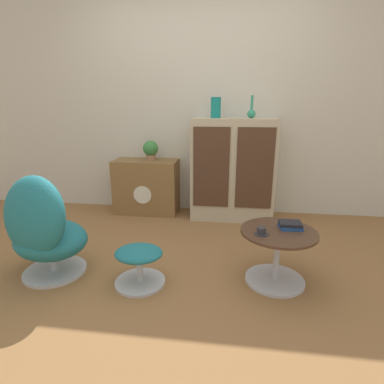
% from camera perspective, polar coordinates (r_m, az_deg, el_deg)
% --- Properties ---
extents(ground_plane, '(12.00, 12.00, 0.00)m').
position_cam_1_polar(ground_plane, '(2.39, -2.63, -15.83)').
color(ground_plane, olive).
extents(wall_back, '(6.40, 0.06, 2.60)m').
position_cam_1_polar(wall_back, '(3.61, 1.73, 16.82)').
color(wall_back, beige).
rests_on(wall_back, ground_plane).
extents(sideboard, '(0.91, 0.44, 1.13)m').
position_cam_1_polar(sideboard, '(3.41, 7.73, 4.29)').
color(sideboard, tan).
rests_on(sideboard, ground_plane).
extents(tv_console, '(0.75, 0.38, 0.64)m').
position_cam_1_polar(tv_console, '(3.65, -8.63, 1.06)').
color(tv_console, brown).
rests_on(tv_console, ground_plane).
extents(egg_chair, '(0.72, 0.69, 0.82)m').
position_cam_1_polar(egg_chair, '(2.48, -26.52, -6.37)').
color(egg_chair, '#B7B7BC').
rests_on(egg_chair, ground_plane).
extents(ottoman, '(0.37, 0.37, 0.29)m').
position_cam_1_polar(ottoman, '(2.25, -10.06, -12.66)').
color(ottoman, '#B7B7BC').
rests_on(ottoman, ground_plane).
extents(coffee_table, '(0.54, 0.54, 0.41)m').
position_cam_1_polar(coffee_table, '(2.30, 15.87, -11.07)').
color(coffee_table, '#B7B7BC').
rests_on(coffee_table, ground_plane).
extents(vase_leftmost, '(0.11, 0.11, 0.22)m').
position_cam_1_polar(vase_leftmost, '(3.35, 4.55, 15.74)').
color(vase_leftmost, '#147A75').
rests_on(vase_leftmost, sideboard).
extents(vase_inner_left, '(0.09, 0.09, 0.23)m').
position_cam_1_polar(vase_inner_left, '(3.35, 11.25, 14.65)').
color(vase_inner_left, '#2D8E6B').
rests_on(vase_inner_left, sideboard).
extents(potted_plant, '(0.18, 0.18, 0.23)m').
position_cam_1_polar(potted_plant, '(3.54, -7.89, 8.01)').
color(potted_plant, '#996B4C').
rests_on(potted_plant, tv_console).
extents(teacup, '(0.10, 0.10, 0.05)m').
position_cam_1_polar(teacup, '(2.14, 13.09, -7.32)').
color(teacup, '#2D2D33').
rests_on(teacup, coffee_table).
extents(book_stack, '(0.17, 0.13, 0.05)m').
position_cam_1_polar(book_stack, '(2.29, 18.23, -6.02)').
color(book_stack, '#1E478C').
rests_on(book_stack, coffee_table).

